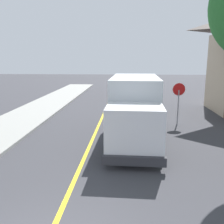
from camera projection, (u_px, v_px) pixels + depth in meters
name	position (u px, v px, depth m)	size (l,w,h in m)	color
centre_line_yellow	(97.00, 129.00, 14.95)	(0.16, 56.00, 0.01)	gold
box_truck	(135.00, 106.00, 12.70)	(2.58, 7.24, 3.20)	silver
parked_car_near	(133.00, 100.00, 20.44)	(1.90, 4.44, 1.67)	#B7B7BC
parked_car_mid	(132.00, 90.00, 26.95)	(2.01, 4.48, 1.67)	maroon
parked_car_far	(133.00, 83.00, 34.00)	(1.98, 4.47, 1.67)	black
stop_sign	(179.00, 96.00, 15.58)	(0.80, 0.10, 2.65)	gray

